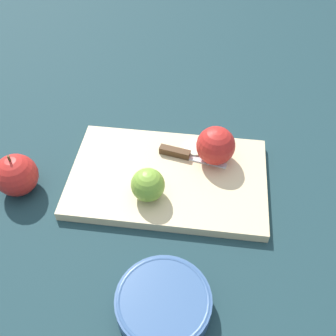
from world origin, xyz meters
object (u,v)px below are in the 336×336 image
apple_half_right (215,146)px  knife (180,153)px  apple_half_left (148,185)px  bowl (163,303)px  apple_whole (16,175)px

apple_half_right → knife: size_ratio=0.55×
apple_half_left → apple_half_right: size_ratio=0.81×
apple_half_left → knife: size_ratio=0.45×
bowl → knife: bearing=91.0°
apple_half_left → apple_half_right: (0.13, 0.12, 0.01)m
apple_half_left → apple_whole: size_ratio=0.68×
bowl → apple_whole: bearing=146.1°
apple_half_left → knife: apple_half_left is taller
apple_half_right → apple_whole: 0.41m
apple_half_left → apple_whole: apple_whole is taller
apple_half_right → bowl: (-0.07, -0.33, -0.04)m
apple_whole → bowl: (0.33, -0.22, -0.02)m
apple_half_left → bowl: bearing=22.5°
apple_half_left → bowl: size_ratio=0.43×
apple_half_left → knife: 0.13m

